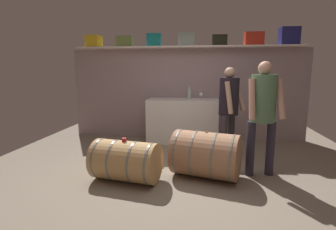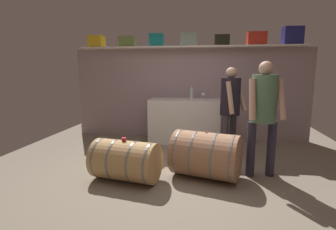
{
  "view_description": "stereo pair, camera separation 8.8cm",
  "coord_description": "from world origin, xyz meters",
  "px_view_note": "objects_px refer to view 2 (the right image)",
  "views": [
    {
      "loc": [
        0.4,
        -3.56,
        1.52
      ],
      "look_at": [
        -0.11,
        0.1,
        0.88
      ],
      "focal_mm": 28.38,
      "sensor_mm": 36.0,
      "label": 1
    },
    {
      "loc": [
        0.48,
        -3.55,
        1.52
      ],
      "look_at": [
        -0.11,
        0.1,
        0.88
      ],
      "focal_mm": 28.38,
      "sensor_mm": 36.0,
      "label": 2
    }
  ],
  "objects_px": {
    "toolcase_teal": "(156,40)",
    "toolcase_red": "(257,39)",
    "wine_barrel_near": "(126,160)",
    "toolcase_yellow": "(97,42)",
    "toolcase_olive": "(127,42)",
    "tasting_cup": "(124,139)",
    "toolcase_grey": "(189,39)",
    "toolcase_black": "(222,40)",
    "wine_glass": "(203,95)",
    "wine_bottle_clear": "(192,93)",
    "toolcase_navy": "(292,36)",
    "winemaker_pouring": "(264,107)",
    "wine_barrel_far": "(206,155)",
    "work_cabinet": "(185,121)",
    "visitor_tasting": "(230,103)"
  },
  "relations": [
    {
      "from": "wine_bottle_clear",
      "to": "winemaker_pouring",
      "type": "height_order",
      "value": "winemaker_pouring"
    },
    {
      "from": "toolcase_grey",
      "to": "toolcase_navy",
      "type": "xyz_separation_m",
      "value": [
        2.03,
        0.0,
        0.03
      ]
    },
    {
      "from": "toolcase_red",
      "to": "wine_barrel_near",
      "type": "height_order",
      "value": "toolcase_red"
    },
    {
      "from": "toolcase_navy",
      "to": "visitor_tasting",
      "type": "height_order",
      "value": "toolcase_navy"
    },
    {
      "from": "work_cabinet",
      "to": "winemaker_pouring",
      "type": "relative_size",
      "value": 0.9
    },
    {
      "from": "toolcase_olive",
      "to": "wine_glass",
      "type": "bearing_deg",
      "value": -9.11
    },
    {
      "from": "wine_bottle_clear",
      "to": "toolcase_teal",
      "type": "bearing_deg",
      "value": 167.84
    },
    {
      "from": "toolcase_grey",
      "to": "toolcase_olive",
      "type": "bearing_deg",
      "value": -178.58
    },
    {
      "from": "toolcase_teal",
      "to": "visitor_tasting",
      "type": "relative_size",
      "value": 0.19
    },
    {
      "from": "toolcase_teal",
      "to": "toolcase_red",
      "type": "relative_size",
      "value": 0.79
    },
    {
      "from": "toolcase_olive",
      "to": "winemaker_pouring",
      "type": "distance_m",
      "value": 3.37
    },
    {
      "from": "toolcase_yellow",
      "to": "wine_bottle_clear",
      "type": "height_order",
      "value": "toolcase_yellow"
    },
    {
      "from": "toolcase_teal",
      "to": "wine_glass",
      "type": "bearing_deg",
      "value": -10.11
    },
    {
      "from": "work_cabinet",
      "to": "visitor_tasting",
      "type": "height_order",
      "value": "visitor_tasting"
    },
    {
      "from": "wine_barrel_far",
      "to": "winemaker_pouring",
      "type": "distance_m",
      "value": 1.04
    },
    {
      "from": "wine_barrel_near",
      "to": "toolcase_grey",
      "type": "bearing_deg",
      "value": 84.39
    },
    {
      "from": "tasting_cup",
      "to": "toolcase_grey",
      "type": "bearing_deg",
      "value": 74.02
    },
    {
      "from": "wine_barrel_near",
      "to": "visitor_tasting",
      "type": "xyz_separation_m",
      "value": [
        1.47,
        1.2,
        0.68
      ]
    },
    {
      "from": "toolcase_navy",
      "to": "tasting_cup",
      "type": "relative_size",
      "value": 5.8
    },
    {
      "from": "toolcase_teal",
      "to": "wine_glass",
      "type": "relative_size",
      "value": 2.05
    },
    {
      "from": "work_cabinet",
      "to": "visitor_tasting",
      "type": "xyz_separation_m",
      "value": [
        0.86,
        -0.92,
        0.5
      ]
    },
    {
      "from": "toolcase_olive",
      "to": "wine_barrel_near",
      "type": "relative_size",
      "value": 0.36
    },
    {
      "from": "toolcase_black",
      "to": "toolcase_navy",
      "type": "relative_size",
      "value": 0.83
    },
    {
      "from": "toolcase_teal",
      "to": "toolcase_navy",
      "type": "xyz_separation_m",
      "value": [
        2.73,
        0.0,
        0.04
      ]
    },
    {
      "from": "toolcase_teal",
      "to": "winemaker_pouring",
      "type": "xyz_separation_m",
      "value": [
        1.9,
        -1.9,
        -1.13
      ]
    },
    {
      "from": "toolcase_navy",
      "to": "wine_glass",
      "type": "relative_size",
      "value": 2.54
    },
    {
      "from": "toolcase_grey",
      "to": "wine_barrel_near",
      "type": "relative_size",
      "value": 0.32
    },
    {
      "from": "toolcase_teal",
      "to": "tasting_cup",
      "type": "distance_m",
      "value": 2.82
    },
    {
      "from": "toolcase_olive",
      "to": "toolcase_teal",
      "type": "height_order",
      "value": "toolcase_teal"
    },
    {
      "from": "wine_glass",
      "to": "wine_barrel_far",
      "type": "bearing_deg",
      "value": -86.68
    },
    {
      "from": "tasting_cup",
      "to": "wine_glass",
      "type": "bearing_deg",
      "value": 65.48
    },
    {
      "from": "toolcase_teal",
      "to": "work_cabinet",
      "type": "height_order",
      "value": "toolcase_teal"
    },
    {
      "from": "toolcase_yellow",
      "to": "wine_bottle_clear",
      "type": "bearing_deg",
      "value": -3.34
    },
    {
      "from": "toolcase_navy",
      "to": "tasting_cup",
      "type": "height_order",
      "value": "toolcase_navy"
    },
    {
      "from": "toolcase_navy",
      "to": "wine_glass",
      "type": "xyz_separation_m",
      "value": [
        -1.71,
        -0.16,
        -1.17
      ]
    },
    {
      "from": "wine_barrel_near",
      "to": "winemaker_pouring",
      "type": "height_order",
      "value": "winemaker_pouring"
    },
    {
      "from": "wine_glass",
      "to": "tasting_cup",
      "type": "relative_size",
      "value": 2.28
    },
    {
      "from": "toolcase_navy",
      "to": "wine_glass",
      "type": "height_order",
      "value": "toolcase_navy"
    },
    {
      "from": "toolcase_teal",
      "to": "wine_bottle_clear",
      "type": "xyz_separation_m",
      "value": [
        0.77,
        -0.17,
        -1.1
      ]
    },
    {
      "from": "wine_glass",
      "to": "tasting_cup",
      "type": "xyz_separation_m",
      "value": [
        -1.0,
        -2.19,
        -0.42
      ]
    },
    {
      "from": "toolcase_yellow",
      "to": "toolcase_olive",
      "type": "distance_m",
      "value": 0.7
    },
    {
      "from": "toolcase_teal",
      "to": "toolcase_black",
      "type": "bearing_deg",
      "value": -0.89
    },
    {
      "from": "toolcase_olive",
      "to": "toolcase_red",
      "type": "distance_m",
      "value": 2.7
    },
    {
      "from": "wine_bottle_clear",
      "to": "toolcase_black",
      "type": "bearing_deg",
      "value": 15.68
    },
    {
      "from": "toolcase_grey",
      "to": "winemaker_pouring",
      "type": "xyz_separation_m",
      "value": [
        1.21,
        -1.9,
        -1.14
      ]
    },
    {
      "from": "wine_bottle_clear",
      "to": "toolcase_yellow",
      "type": "bearing_deg",
      "value": 175.5
    },
    {
      "from": "tasting_cup",
      "to": "winemaker_pouring",
      "type": "xyz_separation_m",
      "value": [
        1.88,
        0.45,
        0.42
      ]
    },
    {
      "from": "toolcase_red",
      "to": "wine_barrel_far",
      "type": "height_order",
      "value": "toolcase_red"
    },
    {
      "from": "toolcase_black",
      "to": "wine_barrel_near",
      "type": "xyz_separation_m",
      "value": [
        -1.33,
        -2.35,
        -1.83
      ]
    },
    {
      "from": "wine_glass",
      "to": "tasting_cup",
      "type": "distance_m",
      "value": 2.44
    }
  ]
}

